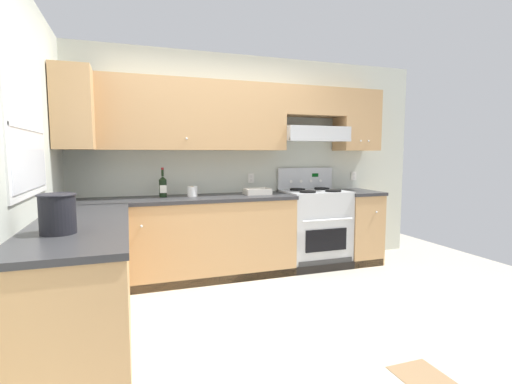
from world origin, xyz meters
TOP-DOWN VIEW (x-y plane):
  - ground_plane at (0.00, 0.00)m, footprint 7.04×7.04m
  - floor_accent_tile at (0.77, -1.05)m, footprint 0.30×0.30m
  - wall_back at (0.39, 1.53)m, footprint 4.68×0.57m
  - wall_left at (-1.59, 0.23)m, footprint 0.47×4.00m
  - counter_back_run at (-0.00, 1.24)m, footprint 3.60×0.65m
  - counter_left_run at (-1.24, -0.00)m, footprint 0.63×1.91m
  - stove at (1.24, 1.25)m, footprint 0.76×0.62m
  - wine_bottle at (-0.57, 1.34)m, footprint 0.08×0.08m
  - bowl at (0.50, 1.27)m, footprint 0.29×0.21m
  - bucket at (-1.32, -0.37)m, footprint 0.21×0.21m
  - paper_towel_roll at (-0.25, 1.32)m, footprint 0.11×0.11m

SIDE VIEW (x-z plane):
  - ground_plane at x=0.00m, z-range 0.00..0.00m
  - floor_accent_tile at x=0.77m, z-range 0.00..0.01m
  - counter_back_run at x=0.00m, z-range 0.00..0.91m
  - counter_left_run at x=-1.24m, z-range 0.00..0.91m
  - stove at x=1.24m, z-range -0.12..1.08m
  - bowl at x=0.50m, z-range 0.90..0.97m
  - paper_towel_roll at x=-0.25m, z-range 0.91..1.02m
  - wine_bottle at x=-0.57m, z-range 0.87..1.19m
  - bucket at x=-1.32m, z-range 0.92..1.15m
  - wall_left at x=-1.59m, z-range 0.07..2.62m
  - wall_back at x=0.39m, z-range 0.20..2.75m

